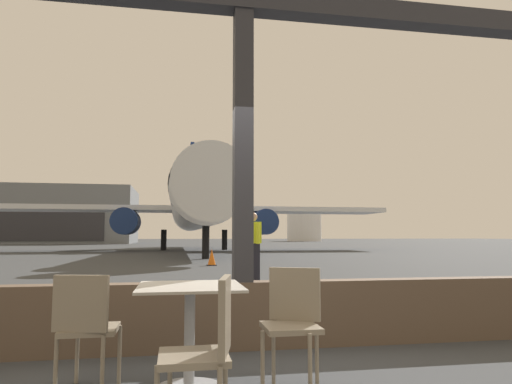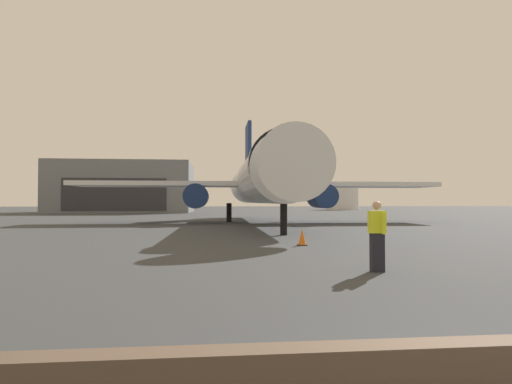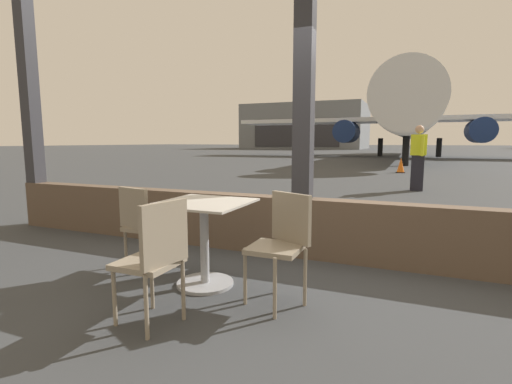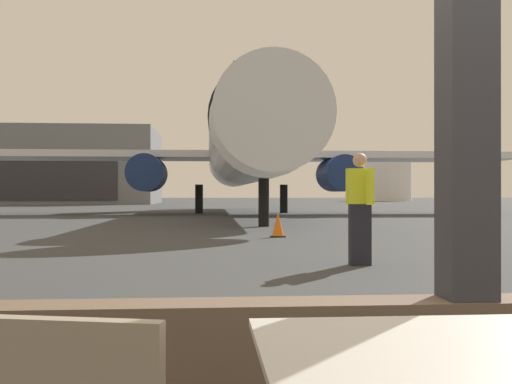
% 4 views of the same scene
% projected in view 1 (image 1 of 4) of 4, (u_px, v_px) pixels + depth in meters
% --- Properties ---
extents(ground_plane, '(220.00, 220.00, 0.00)m').
position_uv_depth(ground_plane, '(183.00, 247.00, 43.84)').
color(ground_plane, '#383A3D').
extents(window_frame, '(8.84, 0.24, 3.83)m').
position_uv_depth(window_frame, '(243.00, 219.00, 4.75)').
color(window_frame, brown).
rests_on(window_frame, ground).
extents(dining_table, '(0.77, 0.77, 0.78)m').
position_uv_depth(dining_table, '(190.00, 330.00, 3.39)').
color(dining_table, '#ADA89E').
rests_on(dining_table, ground).
extents(cafe_chair_window_left, '(0.46, 0.46, 0.87)m').
position_uv_depth(cafe_chair_window_left, '(86.00, 322.00, 3.34)').
color(cafe_chair_window_left, gray).
rests_on(cafe_chair_window_left, ground).
extents(cafe_chair_window_right, '(0.45, 0.45, 0.91)m').
position_uv_depth(cafe_chair_window_right, '(208.00, 342.00, 2.62)').
color(cafe_chair_window_right, gray).
rests_on(cafe_chair_window_right, ground).
extents(cafe_chair_aisle_left, '(0.51, 0.51, 0.90)m').
position_uv_depth(cafe_chair_aisle_left, '(292.00, 316.00, 3.45)').
color(cafe_chair_aisle_left, gray).
rests_on(cafe_chair_aisle_left, ground).
extents(airplane, '(29.75, 29.56, 10.31)m').
position_uv_depth(airplane, '(196.00, 204.00, 33.53)').
color(airplane, silver).
rests_on(airplane, ground).
extents(ground_crew_worker, '(0.40, 0.54, 1.74)m').
position_uv_depth(ground_crew_worker, '(253.00, 245.00, 11.59)').
color(ground_crew_worker, black).
rests_on(ground_crew_worker, ground).
extents(traffic_cone, '(0.36, 0.36, 0.64)m').
position_uv_depth(traffic_cone, '(212.00, 258.00, 17.45)').
color(traffic_cone, orange).
rests_on(traffic_cone, ground).
extents(distant_hangar, '(21.62, 14.71, 8.06)m').
position_uv_depth(distant_hangar, '(59.00, 216.00, 66.73)').
color(distant_hangar, slate).
rests_on(distant_hangar, ground).
extents(fuel_storage_tank, '(6.94, 6.94, 5.69)m').
position_uv_depth(fuel_storage_tank, '(304.00, 227.00, 92.07)').
color(fuel_storage_tank, white).
rests_on(fuel_storage_tank, ground).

